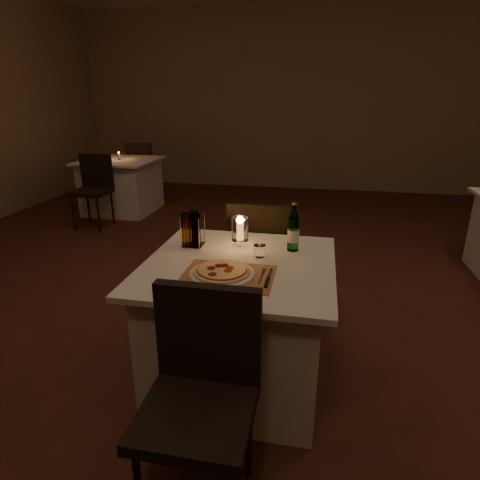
% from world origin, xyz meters
% --- Properties ---
extents(floor, '(8.00, 10.00, 0.02)m').
position_xyz_m(floor, '(0.00, 0.00, -0.01)').
color(floor, '#4C2118').
rests_on(floor, ground).
extents(wall_back, '(8.00, 0.02, 3.00)m').
position_xyz_m(wall_back, '(0.00, 5.01, 1.50)').
color(wall_back, '#907153').
rests_on(wall_back, ground).
extents(main_table, '(1.00, 1.00, 0.74)m').
position_xyz_m(main_table, '(-0.13, -0.31, 0.37)').
color(main_table, silver).
rests_on(main_table, ground).
extents(chair_near, '(0.42, 0.42, 0.90)m').
position_xyz_m(chair_near, '(-0.13, -1.02, 0.55)').
color(chair_near, black).
rests_on(chair_near, ground).
extents(chair_far, '(0.42, 0.42, 0.90)m').
position_xyz_m(chair_far, '(-0.13, 0.40, 0.55)').
color(chair_far, black).
rests_on(chair_far, ground).
extents(placemat, '(0.45, 0.34, 0.00)m').
position_xyz_m(placemat, '(-0.15, -0.49, 0.74)').
color(placemat, '#A7683A').
rests_on(placemat, main_table).
extents(plate, '(0.32, 0.32, 0.01)m').
position_xyz_m(plate, '(-0.18, -0.49, 0.75)').
color(plate, white).
rests_on(plate, placemat).
extents(pizza, '(0.28, 0.28, 0.02)m').
position_xyz_m(pizza, '(-0.18, -0.49, 0.77)').
color(pizza, '#D8B77F').
rests_on(pizza, plate).
extents(fork, '(0.02, 0.18, 0.00)m').
position_xyz_m(fork, '(0.01, -0.46, 0.75)').
color(fork, silver).
rests_on(fork, placemat).
extents(knife, '(0.02, 0.22, 0.01)m').
position_xyz_m(knife, '(0.05, -0.52, 0.75)').
color(knife, black).
rests_on(knife, placemat).
extents(tumbler, '(0.07, 0.07, 0.07)m').
position_xyz_m(tumbler, '(-0.04, -0.21, 0.77)').
color(tumbler, white).
rests_on(tumbler, main_table).
extents(water_bottle, '(0.07, 0.07, 0.28)m').
position_xyz_m(water_bottle, '(0.13, -0.07, 0.85)').
color(water_bottle, '#57A15B').
rests_on(water_bottle, main_table).
extents(hurricane_candle, '(0.10, 0.10, 0.19)m').
position_xyz_m(hurricane_candle, '(-0.17, -0.09, 0.85)').
color(hurricane_candle, white).
rests_on(hurricane_candle, main_table).
extents(cruet_caddy, '(0.12, 0.12, 0.21)m').
position_xyz_m(cruet_caddy, '(-0.45, -0.12, 0.84)').
color(cruet_caddy, white).
rests_on(cruet_caddy, main_table).
extents(neighbor_table_left, '(1.00, 1.00, 0.74)m').
position_xyz_m(neighbor_table_left, '(-2.50, 2.95, 0.37)').
color(neighbor_table_left, silver).
rests_on(neighbor_table_left, ground).
extents(neighbor_chair_la, '(0.42, 0.42, 0.90)m').
position_xyz_m(neighbor_chair_la, '(-2.50, 2.24, 0.55)').
color(neighbor_chair_la, black).
rests_on(neighbor_chair_la, ground).
extents(neighbor_chair_lb, '(0.42, 0.42, 0.90)m').
position_xyz_m(neighbor_chair_lb, '(-2.50, 3.67, 0.55)').
color(neighbor_chair_lb, black).
rests_on(neighbor_chair_lb, ground).
extents(neighbor_candle_left, '(0.03, 0.03, 0.11)m').
position_xyz_m(neighbor_candle_left, '(-2.50, 2.95, 0.79)').
color(neighbor_candle_left, white).
rests_on(neighbor_candle_left, neighbor_table_left).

